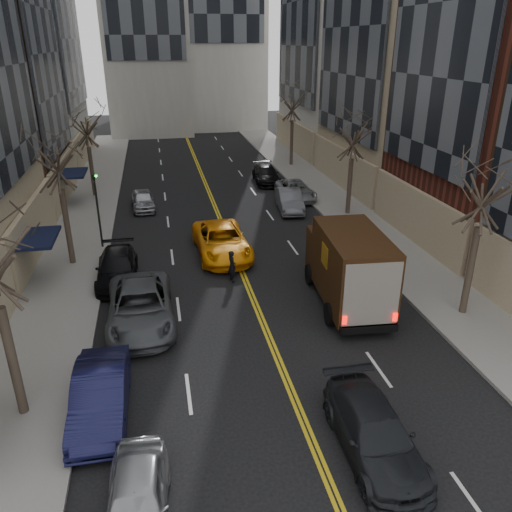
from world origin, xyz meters
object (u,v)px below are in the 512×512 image
at_px(taxi, 222,241).
at_px(pedestrian, 232,266).
at_px(ups_truck, 348,267).
at_px(observer_sedan, 374,433).

distance_m(taxi, pedestrian, 3.41).
relative_size(ups_truck, observer_sedan, 1.39).
height_order(observer_sedan, taxi, taxi).
distance_m(observer_sedan, taxi, 15.67).
bearing_deg(ups_truck, taxi, 130.09).
height_order(ups_truck, pedestrian, ups_truck).
relative_size(ups_truck, pedestrian, 4.15).
relative_size(taxi, pedestrian, 3.66).
bearing_deg(observer_sedan, taxi, 99.37).
relative_size(observer_sedan, pedestrian, 2.99).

